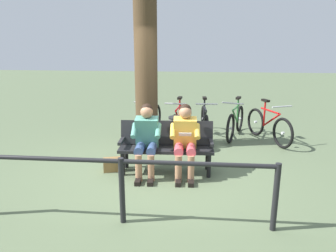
{
  "coord_description": "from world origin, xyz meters",
  "views": [
    {
      "loc": [
        -0.7,
        4.82,
        2.17
      ],
      "look_at": [
        -0.12,
        -0.48,
        0.75
      ],
      "focal_mm": 33.44,
      "sensor_mm": 36.0,
      "label": 1
    }
  ],
  "objects_px": {
    "bicycle_orange": "(268,126)",
    "litter_bin": "(177,134)",
    "person_companion": "(146,137)",
    "person_reading": "(185,137)",
    "bicycle_blue": "(150,121)",
    "tree_trunk": "(146,76)",
    "handbag": "(112,165)",
    "bench": "(166,143)",
    "bicycle_silver": "(178,122)",
    "bicycle_black": "(235,122)",
    "bicycle_green": "(205,123)"
  },
  "relations": [
    {
      "from": "bicycle_orange",
      "to": "litter_bin",
      "type": "bearing_deg",
      "value": -89.35
    },
    {
      "from": "person_companion",
      "to": "litter_bin",
      "type": "xyz_separation_m",
      "value": [
        -0.41,
        -1.2,
        -0.3
      ]
    },
    {
      "from": "person_reading",
      "to": "bicycle_blue",
      "type": "height_order",
      "value": "person_reading"
    },
    {
      "from": "tree_trunk",
      "to": "person_companion",
      "type": "bearing_deg",
      "value": 99.8
    },
    {
      "from": "handbag",
      "to": "litter_bin",
      "type": "height_order",
      "value": "litter_bin"
    },
    {
      "from": "bench",
      "to": "bicycle_orange",
      "type": "relative_size",
      "value": 1.04
    },
    {
      "from": "bench",
      "to": "bicycle_silver",
      "type": "relative_size",
      "value": 0.97
    },
    {
      "from": "bicycle_silver",
      "to": "bicycle_blue",
      "type": "height_order",
      "value": "same"
    },
    {
      "from": "person_companion",
      "to": "bicycle_orange",
      "type": "bearing_deg",
      "value": -141.94
    },
    {
      "from": "handbag",
      "to": "person_reading",
      "type": "bearing_deg",
      "value": 179.55
    },
    {
      "from": "bicycle_orange",
      "to": "bicycle_black",
      "type": "xyz_separation_m",
      "value": [
        0.7,
        -0.28,
        0.0
      ]
    },
    {
      "from": "bicycle_orange",
      "to": "bicycle_green",
      "type": "bearing_deg",
      "value": -119.97
    },
    {
      "from": "person_reading",
      "to": "bicycle_orange",
      "type": "bearing_deg",
      "value": -133.65
    },
    {
      "from": "person_reading",
      "to": "bicycle_green",
      "type": "height_order",
      "value": "person_reading"
    },
    {
      "from": "person_reading",
      "to": "handbag",
      "type": "bearing_deg",
      "value": -3.8
    },
    {
      "from": "person_companion",
      "to": "bicycle_black",
      "type": "height_order",
      "value": "person_companion"
    },
    {
      "from": "litter_bin",
      "to": "bicycle_silver",
      "type": "bearing_deg",
      "value": -87.18
    },
    {
      "from": "bench",
      "to": "litter_bin",
      "type": "xyz_separation_m",
      "value": [
        -0.1,
        -1.02,
        -0.14
      ]
    },
    {
      "from": "handbag",
      "to": "litter_bin",
      "type": "distance_m",
      "value": 1.57
    },
    {
      "from": "bicycle_green",
      "to": "tree_trunk",
      "type": "bearing_deg",
      "value": -60.7
    },
    {
      "from": "litter_bin",
      "to": "bicycle_black",
      "type": "bearing_deg",
      "value": -137.09
    },
    {
      "from": "litter_bin",
      "to": "bicycle_green",
      "type": "relative_size",
      "value": 0.44
    },
    {
      "from": "bench",
      "to": "person_reading",
      "type": "xyz_separation_m",
      "value": [
        -0.33,
        0.15,
        0.16
      ]
    },
    {
      "from": "person_reading",
      "to": "handbag",
      "type": "relative_size",
      "value": 4.0
    },
    {
      "from": "handbag",
      "to": "bicycle_green",
      "type": "relative_size",
      "value": 0.18
    },
    {
      "from": "bicycle_orange",
      "to": "bicycle_green",
      "type": "xyz_separation_m",
      "value": [
        1.43,
        -0.15,
        0.0
      ]
    },
    {
      "from": "bench",
      "to": "person_reading",
      "type": "height_order",
      "value": "person_reading"
    },
    {
      "from": "litter_bin",
      "to": "bicycle_black",
      "type": "xyz_separation_m",
      "value": [
        -1.3,
        -1.2,
        -0.01
      ]
    },
    {
      "from": "person_companion",
      "to": "litter_bin",
      "type": "distance_m",
      "value": 1.3
    },
    {
      "from": "bicycle_black",
      "to": "bicycle_green",
      "type": "xyz_separation_m",
      "value": [
        0.73,
        0.13,
        0.0
      ]
    },
    {
      "from": "tree_trunk",
      "to": "bicycle_blue",
      "type": "height_order",
      "value": "tree_trunk"
    },
    {
      "from": "bench",
      "to": "tree_trunk",
      "type": "distance_m",
      "value": 1.72
    },
    {
      "from": "person_reading",
      "to": "person_companion",
      "type": "relative_size",
      "value": 1.0
    },
    {
      "from": "person_reading",
      "to": "litter_bin",
      "type": "distance_m",
      "value": 1.23
    },
    {
      "from": "tree_trunk",
      "to": "bench",
      "type": "bearing_deg",
      "value": 113.77
    },
    {
      "from": "litter_bin",
      "to": "bicycle_blue",
      "type": "relative_size",
      "value": 0.44
    },
    {
      "from": "person_companion",
      "to": "bicycle_silver",
      "type": "distance_m",
      "value": 2.29
    },
    {
      "from": "litter_bin",
      "to": "bicycle_silver",
      "type": "distance_m",
      "value": 1.03
    },
    {
      "from": "bench",
      "to": "bicycle_green",
      "type": "relative_size",
      "value": 0.97
    },
    {
      "from": "litter_bin",
      "to": "bicycle_green",
      "type": "xyz_separation_m",
      "value": [
        -0.57,
        -1.07,
        -0.01
      ]
    },
    {
      "from": "bicycle_silver",
      "to": "bench",
      "type": "bearing_deg",
      "value": 4.12
    },
    {
      "from": "bicycle_orange",
      "to": "bicycle_silver",
      "type": "distance_m",
      "value": 2.05
    },
    {
      "from": "bicycle_green",
      "to": "litter_bin",
      "type": "bearing_deg",
      "value": -32.01
    },
    {
      "from": "bicycle_blue",
      "to": "litter_bin",
      "type": "bearing_deg",
      "value": 42.18
    },
    {
      "from": "handbag",
      "to": "bicycle_silver",
      "type": "relative_size",
      "value": 0.18
    },
    {
      "from": "handbag",
      "to": "bicycle_orange",
      "type": "xyz_separation_m",
      "value": [
        -3.04,
        -2.08,
        0.24
      ]
    },
    {
      "from": "bicycle_blue",
      "to": "bicycle_silver",
      "type": "bearing_deg",
      "value": 91.68
    },
    {
      "from": "handbag",
      "to": "bicycle_green",
      "type": "height_order",
      "value": "bicycle_green"
    },
    {
      "from": "handbag",
      "to": "bicycle_blue",
      "type": "xyz_separation_m",
      "value": [
        -0.3,
        -2.28,
        0.24
      ]
    },
    {
      "from": "person_companion",
      "to": "bicycle_orange",
      "type": "distance_m",
      "value": 3.23
    }
  ]
}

